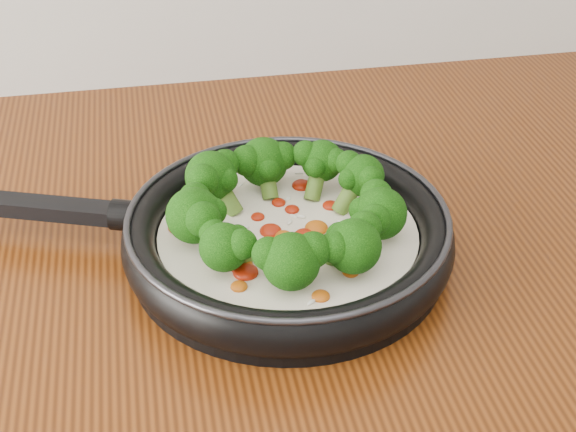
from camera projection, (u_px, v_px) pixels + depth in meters
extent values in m
cylinder|color=black|center=(288.00, 254.00, 0.79)|extent=(0.38, 0.38, 0.01)
torus|color=black|center=(288.00, 235.00, 0.78)|extent=(0.40, 0.40, 0.03)
torus|color=#2D2D33|center=(288.00, 216.00, 0.77)|extent=(0.39, 0.39, 0.01)
cube|color=black|center=(47.00, 208.00, 0.81)|extent=(0.18, 0.09, 0.02)
cylinder|color=black|center=(127.00, 215.00, 0.80)|extent=(0.04, 0.04, 0.03)
cylinder|color=white|center=(288.00, 240.00, 0.78)|extent=(0.32, 0.32, 0.02)
ellipsoid|color=#A11B07|center=(304.00, 235.00, 0.77)|extent=(0.03, 0.03, 0.01)
ellipsoid|color=#A11B07|center=(271.00, 231.00, 0.78)|extent=(0.02, 0.02, 0.01)
ellipsoid|color=#BA4F0B|center=(351.00, 272.00, 0.72)|extent=(0.02, 0.02, 0.01)
ellipsoid|color=#A11B07|center=(180.00, 227.00, 0.78)|extent=(0.03, 0.03, 0.01)
ellipsoid|color=#A11B07|center=(282.00, 246.00, 0.76)|extent=(0.03, 0.03, 0.01)
ellipsoid|color=#BA4F0B|center=(283.00, 236.00, 0.77)|extent=(0.02, 0.02, 0.01)
ellipsoid|color=#A11B07|center=(302.00, 185.00, 0.84)|extent=(0.02, 0.02, 0.01)
ellipsoid|color=#A11B07|center=(350.00, 184.00, 0.85)|extent=(0.03, 0.03, 0.01)
ellipsoid|color=#BA4F0B|center=(321.00, 296.00, 0.70)|extent=(0.02, 0.02, 0.01)
ellipsoid|color=#A11B07|center=(258.00, 217.00, 0.80)|extent=(0.02, 0.02, 0.01)
ellipsoid|color=#A11B07|center=(279.00, 203.00, 0.82)|extent=(0.02, 0.02, 0.01)
ellipsoid|color=#BA4F0B|center=(354.00, 231.00, 0.78)|extent=(0.02, 0.02, 0.01)
ellipsoid|color=#A11B07|center=(246.00, 272.00, 0.72)|extent=(0.02, 0.02, 0.01)
ellipsoid|color=#A11B07|center=(292.00, 210.00, 0.81)|extent=(0.02, 0.02, 0.01)
ellipsoid|color=#BA4F0B|center=(245.00, 266.00, 0.73)|extent=(0.02, 0.02, 0.01)
ellipsoid|color=#A11B07|center=(224.00, 191.00, 0.83)|extent=(0.02, 0.02, 0.01)
ellipsoid|color=#A11B07|center=(240.00, 269.00, 0.73)|extent=(0.02, 0.02, 0.01)
ellipsoid|color=#BA4F0B|center=(239.00, 287.00, 0.71)|extent=(0.02, 0.02, 0.01)
ellipsoid|color=#A11B07|center=(291.00, 241.00, 0.76)|extent=(0.02, 0.02, 0.01)
ellipsoid|color=#A11B07|center=(238.00, 235.00, 0.77)|extent=(0.02, 0.02, 0.01)
ellipsoid|color=#BA4F0B|center=(316.00, 228.00, 0.78)|extent=(0.03, 0.03, 0.01)
ellipsoid|color=#A11B07|center=(343.00, 244.00, 0.76)|extent=(0.02, 0.02, 0.01)
ellipsoid|color=#A11B07|center=(330.00, 206.00, 0.81)|extent=(0.02, 0.02, 0.01)
ellipsoid|color=white|center=(259.00, 244.00, 0.76)|extent=(0.01, 0.01, 0.00)
ellipsoid|color=white|center=(194.00, 199.00, 0.82)|extent=(0.01, 0.01, 0.00)
ellipsoid|color=white|center=(217.00, 250.00, 0.75)|extent=(0.01, 0.01, 0.00)
ellipsoid|color=white|center=(179.00, 212.00, 0.80)|extent=(0.01, 0.00, 0.00)
ellipsoid|color=white|center=(299.00, 173.00, 0.87)|extent=(0.01, 0.01, 0.00)
ellipsoid|color=white|center=(309.00, 246.00, 0.76)|extent=(0.01, 0.00, 0.00)
ellipsoid|color=white|center=(241.00, 186.00, 0.85)|extent=(0.01, 0.01, 0.00)
ellipsoid|color=white|center=(391.00, 212.00, 0.81)|extent=(0.01, 0.01, 0.00)
ellipsoid|color=white|center=(290.00, 222.00, 0.79)|extent=(0.01, 0.01, 0.00)
ellipsoid|color=white|center=(318.00, 177.00, 0.86)|extent=(0.01, 0.01, 0.00)
ellipsoid|color=white|center=(288.00, 199.00, 0.82)|extent=(0.01, 0.01, 0.00)
ellipsoid|color=white|center=(289.00, 243.00, 0.76)|extent=(0.01, 0.01, 0.00)
ellipsoid|color=white|center=(342.00, 222.00, 0.79)|extent=(0.01, 0.01, 0.00)
ellipsoid|color=white|center=(269.00, 224.00, 0.78)|extent=(0.01, 0.00, 0.00)
ellipsoid|color=white|center=(301.00, 216.00, 0.80)|extent=(0.01, 0.01, 0.00)
ellipsoid|color=white|center=(311.00, 302.00, 0.69)|extent=(0.01, 0.01, 0.00)
ellipsoid|color=white|center=(276.00, 235.00, 0.77)|extent=(0.01, 0.01, 0.00)
ellipsoid|color=white|center=(211.00, 246.00, 0.75)|extent=(0.01, 0.01, 0.00)
ellipsoid|color=white|center=(294.00, 217.00, 0.80)|extent=(0.01, 0.01, 0.00)
ellipsoid|color=white|center=(245.00, 228.00, 0.78)|extent=(0.01, 0.01, 0.00)
ellipsoid|color=white|center=(216.00, 262.00, 0.74)|extent=(0.01, 0.01, 0.00)
cylinder|color=#5A7E29|center=(361.00, 227.00, 0.76)|extent=(0.04, 0.03, 0.03)
sphere|color=black|center=(381.00, 213.00, 0.75)|extent=(0.06, 0.06, 0.05)
sphere|color=black|center=(376.00, 195.00, 0.76)|extent=(0.04, 0.04, 0.03)
sphere|color=black|center=(376.00, 219.00, 0.73)|extent=(0.04, 0.04, 0.03)
sphere|color=black|center=(362.00, 210.00, 0.75)|extent=(0.03, 0.03, 0.02)
cylinder|color=#5A7E29|center=(348.00, 197.00, 0.80)|extent=(0.04, 0.03, 0.04)
sphere|color=black|center=(363.00, 176.00, 0.80)|extent=(0.05, 0.05, 0.04)
sphere|color=black|center=(349.00, 164.00, 0.80)|extent=(0.03, 0.03, 0.03)
sphere|color=black|center=(370.00, 179.00, 0.78)|extent=(0.03, 0.03, 0.02)
sphere|color=black|center=(349.00, 179.00, 0.79)|extent=(0.03, 0.03, 0.02)
cylinder|color=#5A7E29|center=(315.00, 184.00, 0.82)|extent=(0.03, 0.04, 0.04)
sphere|color=black|center=(322.00, 161.00, 0.83)|extent=(0.05, 0.05, 0.04)
sphere|color=black|center=(305.00, 153.00, 0.82)|extent=(0.03, 0.03, 0.03)
sphere|color=black|center=(336.00, 161.00, 0.82)|extent=(0.03, 0.03, 0.02)
sphere|color=black|center=(316.00, 167.00, 0.81)|extent=(0.03, 0.03, 0.02)
cylinder|color=#5A7E29|center=(268.00, 184.00, 0.83)|extent=(0.02, 0.03, 0.03)
sphere|color=black|center=(264.00, 162.00, 0.83)|extent=(0.06, 0.06, 0.05)
sphere|color=black|center=(247.00, 161.00, 0.82)|extent=(0.04, 0.04, 0.03)
sphere|color=black|center=(282.00, 156.00, 0.83)|extent=(0.04, 0.04, 0.03)
sphere|color=black|center=(268.00, 168.00, 0.81)|extent=(0.03, 0.03, 0.03)
cylinder|color=#5A7E29|center=(227.00, 197.00, 0.80)|extent=(0.04, 0.04, 0.04)
sphere|color=black|center=(211.00, 176.00, 0.80)|extent=(0.06, 0.06, 0.05)
sphere|color=black|center=(203.00, 180.00, 0.78)|extent=(0.04, 0.04, 0.03)
sphere|color=black|center=(225.00, 164.00, 0.81)|extent=(0.04, 0.04, 0.03)
sphere|color=black|center=(225.00, 180.00, 0.79)|extent=(0.03, 0.03, 0.03)
cylinder|color=#5A7E29|center=(214.00, 229.00, 0.76)|extent=(0.03, 0.02, 0.04)
sphere|color=black|center=(194.00, 216.00, 0.74)|extent=(0.07, 0.07, 0.05)
sphere|color=black|center=(203.00, 219.00, 0.72)|extent=(0.04, 0.04, 0.03)
sphere|color=black|center=(195.00, 198.00, 0.76)|extent=(0.04, 0.04, 0.03)
sphere|color=black|center=(213.00, 211.00, 0.75)|extent=(0.03, 0.03, 0.03)
cylinder|color=#5A7E29|center=(238.00, 254.00, 0.73)|extent=(0.03, 0.03, 0.03)
sphere|color=black|center=(224.00, 247.00, 0.71)|extent=(0.06, 0.06, 0.04)
sphere|color=black|center=(242.00, 244.00, 0.70)|extent=(0.03, 0.03, 0.03)
sphere|color=black|center=(213.00, 233.00, 0.72)|extent=(0.03, 0.03, 0.03)
sphere|color=black|center=(238.00, 237.00, 0.72)|extent=(0.03, 0.03, 0.02)
cylinder|color=#5A7E29|center=(290.00, 265.00, 0.71)|extent=(0.02, 0.03, 0.03)
sphere|color=black|center=(291.00, 262.00, 0.69)|extent=(0.06, 0.06, 0.05)
sphere|color=black|center=(313.00, 250.00, 0.69)|extent=(0.04, 0.04, 0.03)
sphere|color=black|center=(269.00, 254.00, 0.69)|extent=(0.04, 0.04, 0.03)
sphere|color=black|center=(290.00, 248.00, 0.70)|extent=(0.03, 0.03, 0.03)
cylinder|color=#5A7E29|center=(339.00, 253.00, 0.73)|extent=(0.03, 0.04, 0.04)
sphere|color=black|center=(354.00, 246.00, 0.71)|extent=(0.06, 0.06, 0.05)
sphere|color=black|center=(364.00, 228.00, 0.72)|extent=(0.04, 0.04, 0.03)
sphere|color=black|center=(335.00, 247.00, 0.70)|extent=(0.04, 0.04, 0.03)
sphere|color=black|center=(340.00, 236.00, 0.72)|extent=(0.03, 0.03, 0.02)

